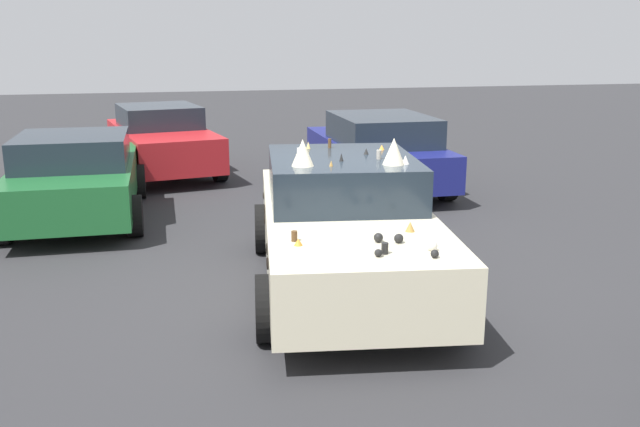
# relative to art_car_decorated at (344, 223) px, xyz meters

# --- Properties ---
(ground_plane) EXTENTS (60.00, 60.00, 0.00)m
(ground_plane) POSITION_rel_art_car_decorated_xyz_m (-0.07, 0.01, -0.75)
(ground_plane) COLOR #2D2D30
(art_car_decorated) EXTENTS (4.80, 2.55, 1.78)m
(art_car_decorated) POSITION_rel_art_car_decorated_xyz_m (0.00, 0.00, 0.00)
(art_car_decorated) COLOR beige
(art_car_decorated) RESTS_ON ground
(parked_sedan_far_left) EXTENTS (4.37, 2.08, 1.44)m
(parked_sedan_far_left) POSITION_rel_art_car_decorated_xyz_m (4.99, -2.00, -0.01)
(parked_sedan_far_left) COLOR navy
(parked_sedan_far_left) RESTS_ON ground
(parked_sedan_behind_right) EXTENTS (4.45, 2.52, 1.43)m
(parked_sedan_behind_right) POSITION_rel_art_car_decorated_xyz_m (7.51, 1.98, -0.03)
(parked_sedan_behind_right) COLOR red
(parked_sedan_behind_right) RESTS_ON ground
(parked_sedan_far_right) EXTENTS (4.09, 2.06, 1.38)m
(parked_sedan_far_right) POSITION_rel_art_car_decorated_xyz_m (3.88, 3.36, -0.05)
(parked_sedan_far_right) COLOR #1E602D
(parked_sedan_far_right) RESTS_ON ground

